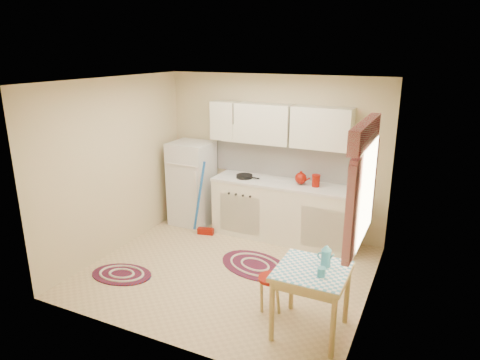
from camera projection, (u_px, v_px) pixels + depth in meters
name	position (u px, v px, depth m)	size (l,w,h in m)	color
room_shell	(247.00, 153.00, 5.43)	(3.64, 3.60, 2.52)	tan
fridge	(192.00, 183.00, 7.17)	(0.65, 0.60, 1.40)	silver
broom	(205.00, 199.00, 6.72)	(0.28, 0.12, 1.20)	#1C5AAF
base_cabinets	(285.00, 212.00, 6.62)	(2.25, 0.60, 0.88)	silver
countertop	(285.00, 184.00, 6.49)	(2.27, 0.62, 0.04)	silver
frying_pan	(244.00, 176.00, 6.70)	(0.26, 0.26, 0.05)	black
red_kettle	(301.00, 178.00, 6.36)	(0.20, 0.18, 0.20)	maroon
red_canister	(316.00, 181.00, 6.27)	(0.11, 0.11, 0.16)	maroon
table	(311.00, 301.00, 4.43)	(0.72, 0.72, 0.72)	tan
stool	(271.00, 294.00, 4.83)	(0.30, 0.30, 0.42)	maroon
coffee_pot	(326.00, 256.00, 4.34)	(0.13, 0.11, 0.25)	teal
mug	(321.00, 272.00, 4.17)	(0.08, 0.08, 0.10)	teal
rug_center	(255.00, 265.00, 5.88)	(1.07, 0.71, 0.02)	maroon
rug_left	(122.00, 274.00, 5.65)	(0.82, 0.55, 0.02)	maroon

